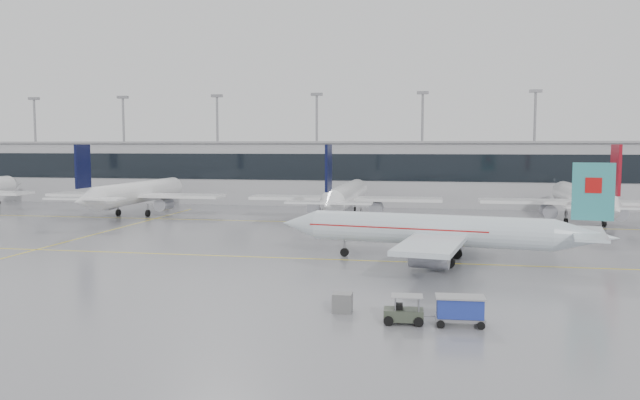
% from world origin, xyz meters
% --- Properties ---
extents(ground, '(320.00, 320.00, 0.00)m').
position_xyz_m(ground, '(0.00, 0.00, 0.00)').
color(ground, gray).
rests_on(ground, ground).
extents(taxi_line_main, '(120.00, 0.25, 0.01)m').
position_xyz_m(taxi_line_main, '(0.00, 0.00, 0.01)').
color(taxi_line_main, yellow).
rests_on(taxi_line_main, ground).
extents(taxi_line_north, '(120.00, 0.25, 0.01)m').
position_xyz_m(taxi_line_north, '(0.00, 30.00, 0.01)').
color(taxi_line_north, yellow).
rests_on(taxi_line_north, ground).
extents(taxi_line_cross, '(0.25, 60.00, 0.01)m').
position_xyz_m(taxi_line_cross, '(-30.00, 15.00, 0.01)').
color(taxi_line_cross, yellow).
rests_on(taxi_line_cross, ground).
extents(terminal, '(180.00, 15.00, 12.00)m').
position_xyz_m(terminal, '(0.00, 62.00, 6.00)').
color(terminal, '#A0A0A3').
rests_on(terminal, ground).
extents(terminal_glass, '(180.00, 0.20, 5.00)m').
position_xyz_m(terminal_glass, '(0.00, 54.45, 7.50)').
color(terminal_glass, black).
rests_on(terminal_glass, ground).
extents(terminal_roof, '(182.00, 16.00, 0.40)m').
position_xyz_m(terminal_roof, '(0.00, 62.00, 12.20)').
color(terminal_roof, gray).
rests_on(terminal_roof, ground).
extents(light_masts, '(156.40, 1.00, 22.60)m').
position_xyz_m(light_masts, '(0.00, 68.00, 13.34)').
color(light_masts, gray).
rests_on(light_masts, ground).
extents(air_canada_jet, '(33.08, 25.86, 10.03)m').
position_xyz_m(air_canada_jet, '(14.36, 0.22, 3.13)').
color(air_canada_jet, silver).
rests_on(air_canada_jet, ground).
extents(parked_jet_b, '(29.64, 36.96, 11.72)m').
position_xyz_m(parked_jet_b, '(-35.00, 33.69, 3.71)').
color(parked_jet_b, white).
rests_on(parked_jet_b, ground).
extents(parked_jet_c, '(29.64, 36.96, 11.72)m').
position_xyz_m(parked_jet_c, '(-0.00, 33.69, 3.71)').
color(parked_jet_c, white).
rests_on(parked_jet_c, ground).
extents(parked_jet_d, '(29.64, 36.96, 11.72)m').
position_xyz_m(parked_jet_d, '(35.00, 33.69, 3.71)').
color(parked_jet_d, white).
rests_on(parked_jet_d, ground).
extents(baggage_tug, '(3.88, 1.73, 1.87)m').
position_xyz_m(baggage_tug, '(11.75, -21.75, 0.66)').
color(baggage_tug, '#394033').
rests_on(baggage_tug, ground).
extents(baggage_cart, '(3.20, 1.89, 1.92)m').
position_xyz_m(baggage_cart, '(15.34, -21.57, 1.12)').
color(baggage_cart, gray).
rests_on(baggage_cart, ground).
extents(gse_unit, '(1.36, 1.27, 1.34)m').
position_xyz_m(gse_unit, '(7.43, -19.72, 0.67)').
color(gse_unit, slate).
rests_on(gse_unit, ground).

